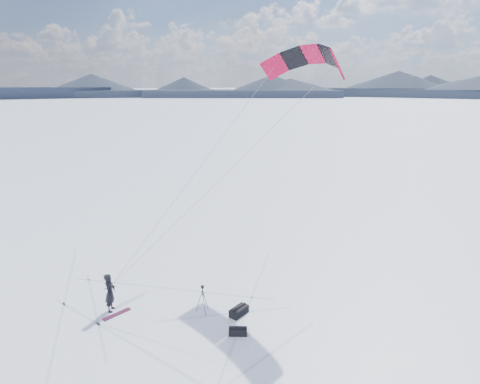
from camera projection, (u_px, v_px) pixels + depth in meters
name	position (u px, v px, depth m)	size (l,w,h in m)	color
ground	(179.00, 330.00, 17.14)	(1800.00, 1800.00, 0.00)	white
horizon_hills	(176.00, 254.00, 16.22)	(704.84, 706.81, 8.68)	#19232F
snow_tracks	(170.00, 343.00, 16.30)	(17.62, 14.39, 0.01)	#AEBFD8
snowkiter	(112.00, 310.00, 18.63)	(0.67, 0.44, 1.84)	black
snowboard	(117.00, 314.00, 18.29)	(1.34, 0.25, 0.04)	#7F1A4B
tripod	(203.00, 295.00, 18.29)	(0.62, 0.55, 1.33)	black
gear_bag_a	(239.00, 311.00, 18.23)	(1.04, 0.86, 0.42)	black
gear_bag_b	(238.00, 331.00, 16.80)	(0.85, 0.63, 0.35)	black
power_kite	(307.00, 62.00, 22.38)	(12.93, 5.96, 11.14)	#C00933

